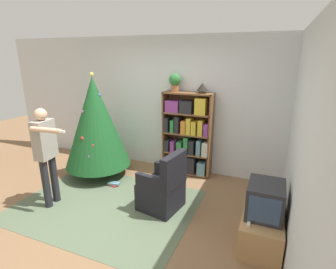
# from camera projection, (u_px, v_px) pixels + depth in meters

# --- Properties ---
(ground_plane) EXTENTS (14.00, 14.00, 0.00)m
(ground_plane) POSITION_uv_depth(u_px,v_px,m) (120.00, 218.00, 3.75)
(ground_plane) COLOR #846042
(wall_back) EXTENTS (8.00, 0.10, 2.60)m
(wall_back) POSITION_uv_depth(u_px,v_px,m) (172.00, 105.00, 5.16)
(wall_back) COLOR silver
(wall_back) RESTS_ON ground_plane
(wall_right) EXTENTS (0.10, 8.00, 2.60)m
(wall_right) POSITION_uv_depth(u_px,v_px,m) (305.00, 156.00, 2.56)
(wall_right) COLOR silver
(wall_right) RESTS_ON ground_plane
(area_rug) EXTENTS (2.68, 2.03, 0.01)m
(area_rug) POSITION_uv_depth(u_px,v_px,m) (106.00, 205.00, 4.08)
(area_rug) COLOR #56664C
(area_rug) RESTS_ON ground_plane
(bookshelf) EXTENTS (0.93, 0.29, 1.59)m
(bookshelf) POSITION_uv_depth(u_px,v_px,m) (187.00, 136.00, 4.98)
(bookshelf) COLOR brown
(bookshelf) RESTS_ON ground_plane
(tv_stand) EXTENTS (0.48, 0.84, 0.41)m
(tv_stand) POSITION_uv_depth(u_px,v_px,m) (262.00, 229.00, 3.21)
(tv_stand) COLOR tan
(tv_stand) RESTS_ON ground_plane
(television) EXTENTS (0.41, 0.50, 0.40)m
(television) POSITION_uv_depth(u_px,v_px,m) (265.00, 200.00, 3.09)
(television) COLOR #28282D
(television) RESTS_ON tv_stand
(game_remote) EXTENTS (0.04, 0.12, 0.02)m
(game_remote) POSITION_uv_depth(u_px,v_px,m) (249.00, 223.00, 2.97)
(game_remote) COLOR white
(game_remote) RESTS_ON tv_stand
(christmas_tree) EXTENTS (1.22, 1.22, 1.95)m
(christmas_tree) POSITION_uv_depth(u_px,v_px,m) (96.00, 122.00, 4.83)
(christmas_tree) COLOR #4C3323
(christmas_tree) RESTS_ON ground_plane
(armchair) EXTENTS (0.66, 0.65, 0.92)m
(armchair) POSITION_uv_depth(u_px,v_px,m) (163.00, 189.00, 3.91)
(armchair) COLOR black
(armchair) RESTS_ON ground_plane
(standing_person) EXTENTS (0.66, 0.47, 1.52)m
(standing_person) POSITION_uv_depth(u_px,v_px,m) (46.00, 150.00, 3.87)
(standing_person) COLOR #232328
(standing_person) RESTS_ON ground_plane
(potted_plant) EXTENTS (0.22, 0.22, 0.33)m
(potted_plant) POSITION_uv_depth(u_px,v_px,m) (175.00, 81.00, 4.78)
(potted_plant) COLOR #935B38
(potted_plant) RESTS_ON bookshelf
(table_lamp) EXTENTS (0.20, 0.20, 0.18)m
(table_lamp) POSITION_uv_depth(u_px,v_px,m) (202.00, 87.00, 4.62)
(table_lamp) COLOR #473828
(table_lamp) RESTS_ON bookshelf
(book_pile_near_tree) EXTENTS (0.23, 0.17, 0.06)m
(book_pile_near_tree) POSITION_uv_depth(u_px,v_px,m) (114.00, 184.00, 4.69)
(book_pile_near_tree) COLOR #B22D28
(book_pile_near_tree) RESTS_ON ground_plane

